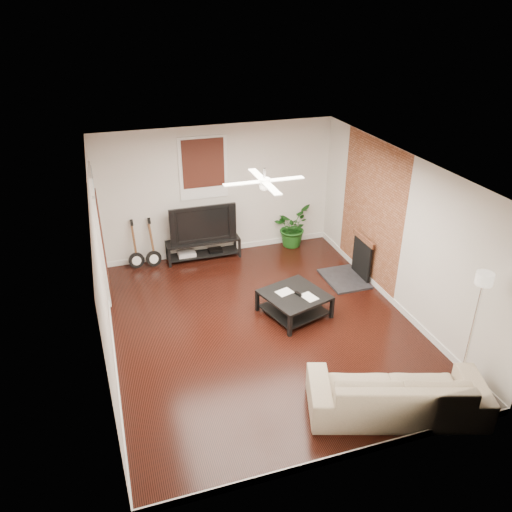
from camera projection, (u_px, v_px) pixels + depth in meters
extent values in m
cube|color=black|center=(263.00, 325.00, 8.68)|extent=(5.00, 6.00, 0.01)
cube|color=white|center=(264.00, 168.00, 7.40)|extent=(5.00, 6.00, 0.01)
cube|color=silver|center=(218.00, 192.00, 10.58)|extent=(5.00, 0.01, 2.80)
cube|color=silver|center=(351.00, 371.00, 5.50)|extent=(5.00, 0.01, 2.80)
cube|color=silver|center=(102.00, 277.00, 7.36)|extent=(0.01, 6.00, 2.80)
cube|color=silver|center=(400.00, 233.00, 8.72)|extent=(0.01, 6.00, 2.80)
cube|color=brown|center=(371.00, 212.00, 9.56)|extent=(0.02, 2.20, 2.80)
cube|color=black|center=(353.00, 258.00, 9.92)|extent=(0.80, 1.10, 0.92)
cube|color=#3D1410|center=(203.00, 168.00, 10.22)|extent=(1.00, 0.06, 1.30)
cube|color=white|center=(100.00, 234.00, 9.05)|extent=(0.08, 1.00, 2.50)
cube|color=black|center=(203.00, 249.00, 10.82)|extent=(1.57, 0.42, 0.44)
imported|color=black|center=(202.00, 222.00, 10.55)|extent=(1.40, 0.18, 0.81)
cube|color=black|center=(294.00, 304.00, 8.90)|extent=(1.25, 1.25, 0.42)
imported|color=tan|center=(397.00, 391.00, 6.74)|extent=(2.52, 1.60, 0.69)
imported|color=#1A5317|center=(292.00, 226.00, 11.30)|extent=(1.06, 1.09, 0.91)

